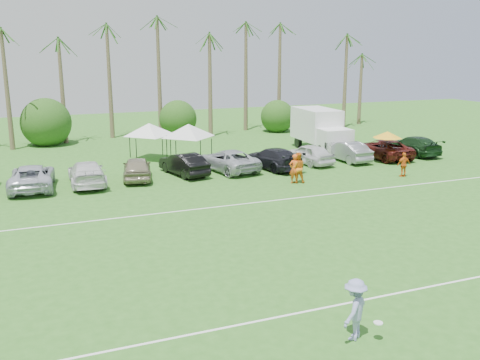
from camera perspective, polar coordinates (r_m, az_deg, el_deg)
name	(u,v)px	position (r m, az deg, el deg)	size (l,w,h in m)	color
ground	(336,344)	(15.96, 10.18, -16.83)	(120.00, 120.00, 0.00)	#2D661E
field_lines	(233,249)	(22.43, -0.71, -7.32)	(80.00, 12.10, 0.01)	white
palm_tree_3	(12,25)	(49.59, -23.18, 14.96)	(2.40, 2.40, 11.90)	brown
palm_tree_4	(65,57)	(49.67, -18.18, 12.37)	(2.40, 2.40, 8.90)	brown
palm_tree_5	(111,47)	(50.11, -13.57, 13.67)	(2.40, 2.40, 9.90)	brown
palm_tree_6	(155,37)	(50.88, -9.02, 14.84)	(2.40, 2.40, 10.90)	brown
palm_tree_7	(197,28)	(51.96, -4.59, 15.87)	(2.40, 2.40, 11.90)	brown
palm_tree_8	(247,56)	(53.63, 0.70, 13.08)	(2.40, 2.40, 8.90)	brown
palm_tree_9	(292,47)	(55.73, 5.60, 13.94)	(2.40, 2.40, 9.90)	brown
palm_tree_10	(335,39)	(58.21, 10.15, 14.63)	(2.40, 2.40, 10.90)	brown
palm_tree_11	(368,31)	(60.42, 13.53, 15.23)	(2.40, 2.40, 11.90)	brown
bush_tree_1	(45,122)	(50.95, -20.04, 5.82)	(4.00, 4.00, 4.00)	brown
bush_tree_2	(176,116)	(52.69, -6.84, 6.78)	(4.00, 4.00, 4.00)	brown
bush_tree_3	(269,112)	(56.10, 3.15, 7.27)	(4.00, 4.00, 4.00)	brown
sideline_player_a	(294,169)	(33.18, 5.82, 1.20)	(0.67, 0.44, 1.83)	#E45419
sideline_player_b	(298,168)	(33.29, 6.17, 1.31)	(0.93, 0.73, 1.92)	orange
sideline_player_c	(404,165)	(36.33, 17.07, 1.58)	(0.95, 0.39, 1.62)	orange
box_truck	(321,129)	(44.06, 8.59, 5.39)	(2.85, 6.70, 3.38)	white
canopy_tent_left	(149,123)	(40.63, -9.69, 5.99)	(3.96, 3.96, 3.21)	black
canopy_tent_right	(188,124)	(39.09, -5.55, 5.96)	(4.09, 4.09, 3.31)	black
market_umbrella	(387,135)	(40.21, 15.46, 4.68)	(2.10, 2.10, 2.34)	black
frisbee_player	(355,309)	(15.89, 12.15, -13.35)	(1.37, 1.22, 1.81)	#8C93C7
parked_car_2	(32,177)	(33.98, -21.31, 0.31)	(2.44, 5.29, 1.47)	silver
parked_car_3	(87,173)	(33.95, -16.03, 0.71)	(2.06, 5.06, 1.47)	white
parked_car_4	(137,168)	(34.64, -10.93, 1.25)	(1.74, 4.31, 1.47)	gray
parked_car_5	(184,164)	(35.49, -6.01, 1.72)	(1.56, 4.46, 1.47)	black
parked_car_6	(228,160)	(36.49, -1.29, 2.12)	(2.44, 5.29, 1.47)	#A9ADB3
parked_car_7	(273,158)	(37.22, 3.51, 2.33)	(2.06, 5.06, 1.47)	black
parked_car_8	(309,154)	(39.05, 7.39, 2.78)	(1.74, 4.31, 1.47)	silver
parked_car_9	(347,151)	(40.56, 11.34, 3.03)	(1.56, 4.46, 1.47)	gray
parked_car_10	(383,149)	(42.26, 14.99, 3.25)	(2.44, 5.29, 1.47)	#531713
parked_car_11	(414,145)	(44.41, 18.02, 3.53)	(2.06, 5.06, 1.47)	black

